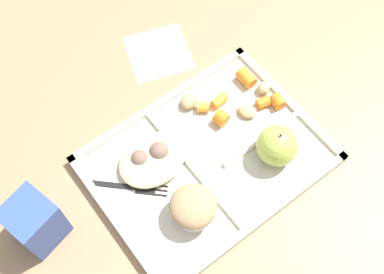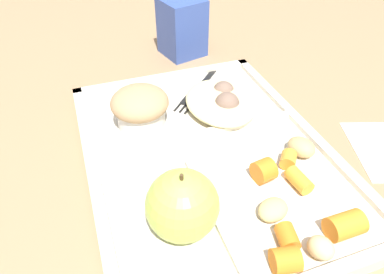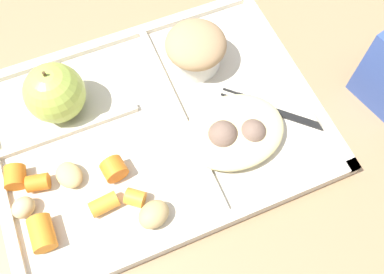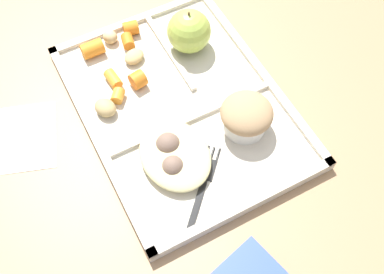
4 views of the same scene
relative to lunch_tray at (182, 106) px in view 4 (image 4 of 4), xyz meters
name	(u,v)px [view 4 (image 4 of 4)]	position (x,y,z in m)	size (l,w,h in m)	color
ground	(182,109)	(0.00, 0.00, -0.01)	(6.00, 6.00, 0.00)	#997551
lunch_tray	(182,106)	(0.00, 0.00, 0.00)	(0.40, 0.30, 0.02)	beige
green_apple	(189,31)	(-0.10, 0.07, 0.04)	(0.07, 0.07, 0.08)	#A8C14C
bran_muffin	(246,116)	(0.08, 0.07, 0.04)	(0.08, 0.08, 0.06)	silver
carrot_slice_edge	(138,80)	(-0.06, -0.04, 0.02)	(0.03, 0.03, 0.02)	orange
carrot_slice_back	(131,28)	(-0.17, -0.01, 0.02)	(0.02, 0.02, 0.02)	orange
carrot_slice_center	(113,79)	(-0.09, -0.08, 0.01)	(0.02, 0.02, 0.03)	orange
carrot_slice_large	(93,49)	(-0.16, -0.08, 0.02)	(0.03, 0.03, 0.04)	orange
carrot_slice_near_corner	(128,41)	(-0.15, -0.02, 0.01)	(0.02, 0.02, 0.02)	orange
carrot_slice_diagonal	(118,96)	(-0.05, -0.08, 0.01)	(0.02, 0.02, 0.02)	orange
potato_chunk_browned	(110,37)	(-0.17, -0.05, 0.02)	(0.03, 0.02, 0.02)	tan
potato_chunk_golden	(134,57)	(-0.11, -0.03, 0.01)	(0.03, 0.03, 0.02)	tan
potato_chunk_large	(105,108)	(-0.04, -0.11, 0.02)	(0.03, 0.04, 0.02)	tan
egg_noodle_pile	(175,155)	(0.08, -0.05, 0.02)	(0.12, 0.10, 0.03)	beige
meatball_front	(173,167)	(0.10, -0.06, 0.02)	(0.03, 0.03, 0.03)	#755B4C
meatball_side	(168,145)	(0.07, -0.05, 0.02)	(0.04, 0.04, 0.04)	#755B4C
plastic_fork	(203,184)	(0.14, -0.04, 0.01)	(0.11, 0.11, 0.00)	black
paper_napkin	(17,138)	(-0.07, -0.25, -0.01)	(0.12, 0.12, 0.00)	white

